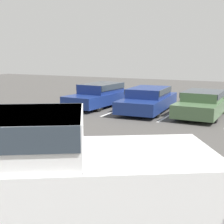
{
  "coord_description": "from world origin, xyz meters",
  "views": [
    {
      "loc": [
        3.95,
        -3.74,
        2.78
      ],
      "look_at": [
        -0.36,
        4.8,
        1.0
      ],
      "focal_mm": 50.0,
      "sensor_mm": 36.0,
      "label": 1
    }
  ],
  "objects_px": {
    "parked_sedan_a": "(101,94)",
    "parked_sedan_b": "(148,99)",
    "parked_sedan_c": "(203,103)",
    "pickup_truck": "(37,170)"
  },
  "relations": [
    {
      "from": "parked_sedan_c",
      "to": "parked_sedan_b",
      "type": "bearing_deg",
      "value": -88.16
    },
    {
      "from": "parked_sedan_a",
      "to": "parked_sedan_c",
      "type": "distance_m",
      "value": 5.46
    },
    {
      "from": "parked_sedan_a",
      "to": "parked_sedan_c",
      "type": "height_order",
      "value": "parked_sedan_a"
    },
    {
      "from": "pickup_truck",
      "to": "parked_sedan_b",
      "type": "height_order",
      "value": "pickup_truck"
    },
    {
      "from": "parked_sedan_a",
      "to": "parked_sedan_b",
      "type": "height_order",
      "value": "parked_sedan_a"
    },
    {
      "from": "parked_sedan_b",
      "to": "parked_sedan_a",
      "type": "bearing_deg",
      "value": -98.76
    },
    {
      "from": "pickup_truck",
      "to": "parked_sedan_a",
      "type": "distance_m",
      "value": 11.88
    },
    {
      "from": "parked_sedan_a",
      "to": "pickup_truck",
      "type": "bearing_deg",
      "value": 27.16
    },
    {
      "from": "parked_sedan_b",
      "to": "parked_sedan_c",
      "type": "distance_m",
      "value": 2.62
    },
    {
      "from": "pickup_truck",
      "to": "parked_sedan_a",
      "type": "relative_size",
      "value": 1.27
    }
  ]
}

